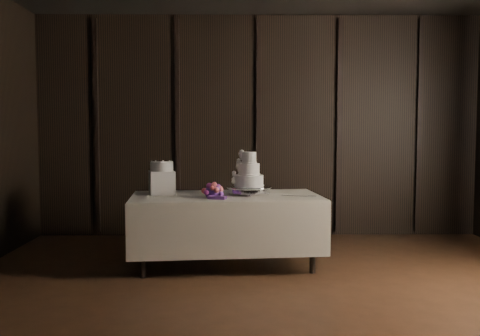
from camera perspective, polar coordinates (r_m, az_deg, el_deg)
name	(u,v)px	position (r m, az deg, el deg)	size (l,w,h in m)	color
room	(283,123)	(3.83, 4.59, 4.79)	(6.08, 7.08, 3.08)	black
display_table	(226,227)	(5.72, -1.51, -6.34)	(2.08, 1.22, 0.76)	beige
cake_stand	(249,191)	(5.70, 0.96, -2.43)	(0.48, 0.48, 0.09)	silver
wedding_cake	(246,173)	(5.66, 0.70, -0.53)	(0.35, 0.31, 0.37)	white
bouquet	(213,191)	(5.48, -2.93, -2.51)	(0.29, 0.39, 0.19)	#CC5455
box_pedestal	(162,183)	(5.81, -8.33, -1.56)	(0.26, 0.26, 0.25)	white
small_cake	(162,167)	(5.79, -8.35, 0.15)	(0.24, 0.24, 0.10)	white
cake_knife	(294,196)	(5.59, 5.82, -2.98)	(0.37, 0.02, 0.01)	silver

